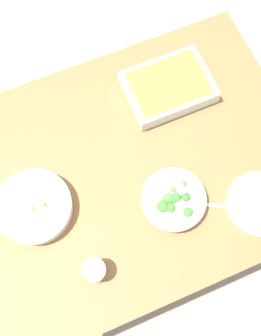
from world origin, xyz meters
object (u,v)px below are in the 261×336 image
Objects in this scene: spoon_by_broccoli at (200,204)px; side_plate at (260,204)px; drink_cup at (95,271)px; stew_bowl at (34,207)px; spoon_by_stew at (10,201)px; broccoli_bowl at (173,200)px; baking_dish at (168,87)px.

side_plate is at bearing 157.69° from spoon_by_broccoli.
drink_cup is 0.40m from spoon_by_broccoli.
side_plate is (-0.69, 0.27, -0.03)m from stew_bowl.
drink_cup is 0.37m from spoon_by_stew.
drink_cup is at bearing 19.09° from broccoli_bowl.
spoon_by_stew is at bearing -23.31° from side_plate.
spoon_by_stew is at bearing -38.42° from stew_bowl.
side_plate reaches higher than spoon_by_stew.
spoon_by_stew is (0.49, -0.21, -0.03)m from broccoli_bowl.
baking_dish is at bearing -77.87° from side_plate.
side_plate is 0.82m from spoon_by_stew.
spoon_by_broccoli is at bearing -170.45° from drink_cup.
side_plate is (-0.26, 0.12, -0.02)m from broccoli_bowl.
drink_cup reaches higher than spoon_by_stew.
drink_cup is at bearing -0.77° from side_plate.
drink_cup is 0.39× the size of side_plate.
stew_bowl reaches higher than side_plate.
broccoli_bowl reaches higher than spoon_by_stew.
stew_bowl is 0.28m from drink_cup.
drink_cup is 0.58m from side_plate.
broccoli_bowl is at bearing -160.91° from drink_cup.
broccoli_bowl is at bearing -27.20° from spoon_by_broccoli.
broccoli_bowl is 0.54m from spoon_by_stew.
drink_cup is at bearing 46.25° from baking_dish.
broccoli_bowl reaches higher than spoon_by_broccoli.
stew_bowl is at bearing -21.18° from spoon_by_broccoli.
broccoli_bowl is 0.41m from baking_dish.
broccoli_bowl is 0.33m from drink_cup.
broccoli_bowl reaches higher than side_plate.
broccoli_bowl is 2.50× the size of drink_cup.
broccoli_bowl is at bearing -23.87° from side_plate.
baking_dish is at bearing -112.20° from broccoli_bowl.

